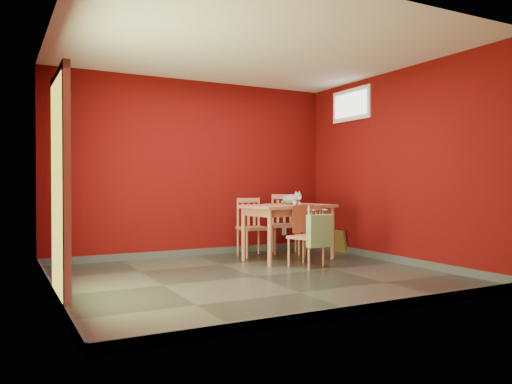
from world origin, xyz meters
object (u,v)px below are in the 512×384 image
chair_near (309,235)px  picture_frame (338,241)px  tote_bag (320,231)px  chair_far_right (285,223)px  chair_far_left (252,226)px  dining_table (289,212)px  cat (291,198)px

chair_near → picture_frame: (1.23, 0.98, -0.24)m
tote_bag → chair_far_right: bearing=76.2°
chair_far_left → picture_frame: chair_far_left is taller
chair_far_right → tote_bag: (-0.36, -1.46, 0.01)m
dining_table → cat: (0.02, -0.04, 0.20)m
cat → chair_far_right: bearing=70.3°
dining_table → picture_frame: bearing=16.7°
chair_near → tote_bag: (0.04, -0.20, 0.07)m
cat → chair_near: bearing=-94.7°
chair_far_right → chair_near: chair_far_right is taller
tote_bag → cat: 0.90m
dining_table → picture_frame: 1.32m
chair_near → picture_frame: bearing=38.5°
dining_table → cat: size_ratio=3.30×
chair_near → cat: cat is taller
tote_bag → dining_table: bearing=87.8°
chair_far_left → chair_far_right: bearing=-0.8°
chair_far_left → chair_far_right: 0.59m
dining_table → chair_near: chair_near is taller
dining_table → picture_frame: dining_table is taller
chair_far_left → picture_frame: size_ratio=2.47×
chair_far_left → chair_far_right: (0.59, -0.01, 0.03)m
chair_near → cat: 0.78m
tote_bag → picture_frame: 1.70m
chair_far_right → tote_bag: chair_far_right is taller
chair_far_left → cat: 0.86m
chair_near → cat: (0.10, 0.60, 0.49)m
chair_near → chair_far_right: bearing=72.4°
chair_near → tote_bag: 0.22m
cat → dining_table: bearing=127.6°
chair_far_right → chair_near: bearing=-107.6°
dining_table → chair_far_left: 0.74m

